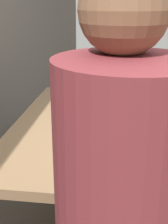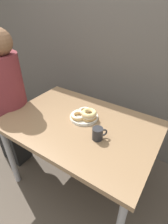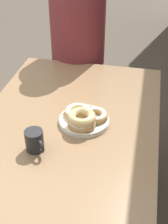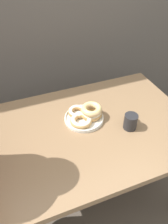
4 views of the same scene
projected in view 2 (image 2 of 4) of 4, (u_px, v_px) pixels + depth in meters
name	position (u px, v px, depth m)	size (l,w,h in m)	color
ground_plane	(59.00, 208.00, 1.60)	(14.00, 14.00, 0.00)	#4C4238
wall_back	(125.00, 37.00, 1.66)	(8.00, 0.05, 2.60)	#56514C
dining_table	(80.00, 130.00, 1.47)	(1.23, 0.85, 0.76)	#846647
donut_plate	(85.00, 115.00, 1.46)	(0.25, 0.24, 0.09)	silver
coffee_mug	(98.00, 133.00, 1.24)	(0.09, 0.10, 0.09)	#232326
person_figure	(6.00, 100.00, 1.68)	(0.38, 0.35, 1.44)	black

